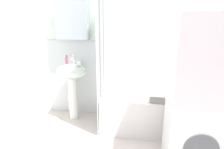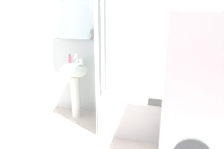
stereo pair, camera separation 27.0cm
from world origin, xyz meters
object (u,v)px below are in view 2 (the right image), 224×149
Objects in this scene: toothbrush_cup at (81,62)px; lotion_bottle at (192,85)px; soap_dispenser at (70,59)px; washer_dryer_stack at (193,102)px; sink at (75,79)px; towel_folded at (164,100)px; shampoo_bottle at (200,89)px; body_wash_bottle at (184,88)px; bathtub at (153,114)px.

toothbrush_cup reaches higher than lotion_bottle.
washer_dryer_stack is (1.67, -0.94, -0.10)m from soap_dispenser.
sink is 1.37m from towel_folded.
towel_folded is (-0.48, -0.42, -0.04)m from shampoo_bottle.
body_wash_bottle is at bearing 58.23° from towel_folded.
soap_dispenser is at bearing 165.71° from towel_folded.
toothbrush_cup is at bearing 174.31° from bathtub.
shampoo_bottle is 0.78× the size of lotion_bottle.
shampoo_bottle is (1.81, 0.09, -0.03)m from sink.
lotion_bottle is (1.70, 0.14, -0.01)m from sink.
toothbrush_cup is 0.54× the size of body_wash_bottle.
shampoo_bottle is at bearing 20.29° from bathtub.
washer_dryer_stack reaches higher than lotion_bottle.
washer_dryer_stack is (0.27, -0.58, 0.27)m from towel_folded.
soap_dispenser is 1.45m from bathtub.
sink is at bearing 166.22° from towel_folded.
toothbrush_cup is (0.13, -0.02, 0.27)m from sink.
sink is 10.86× the size of toothbrush_cup.
sink is at bearing 173.81° from bathtub.
soap_dispenser is at bearing 157.04° from sink.
washer_dryer_stack reaches higher than body_wash_bottle.
body_wash_bottle is (0.39, 0.24, 0.33)m from bathtub.
sink reaches higher than towel_folded.
lotion_bottle is (0.50, 0.27, 0.37)m from bathtub.
soap_dispenser is 0.10× the size of bathtub.
soap_dispenser is 1.71m from body_wash_bottle.
lotion_bottle is at bearing 4.56° from sink.
soap_dispenser is 1.91m from shampoo_bottle.
sink is at bearing -175.44° from lotion_bottle.
shampoo_bottle is at bearing -4.34° from body_wash_bottle.
body_wash_bottle is (1.60, 0.11, -0.05)m from sink.
sink is at bearing 169.59° from toothbrush_cup.
toothbrush_cup reaches higher than sink.
sink is 1.27m from bathtub.
lotion_bottle is 1.07m from washer_dryer_stack.
towel_folded is (1.20, -0.30, -0.34)m from toothbrush_cup.
washer_dryer_stack is at bearing -31.10° from toothbrush_cup.
body_wash_bottle is at bearing 175.66° from shampoo_bottle.
soap_dispenser reaches higher than sink.
lotion_bottle is at bearing 13.48° from body_wash_bottle.
body_wash_bottle is (-0.10, -0.02, -0.04)m from lotion_bottle.
sink is 6.44× the size of soap_dispenser.
lotion_bottle reaches higher than bathtub.
towel_folded is (1.40, -0.36, -0.36)m from soap_dispenser.
sink is 0.30m from soap_dispenser.
toothbrush_cup is 1.26m from bathtub.
soap_dispenser is 0.91× the size of body_wash_bottle.
shampoo_bottle is 0.64m from towel_folded.
body_wash_bottle is (1.47, 0.13, -0.32)m from toothbrush_cup.
body_wash_bottle reaches higher than bathtub.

